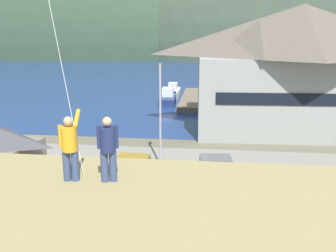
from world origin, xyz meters
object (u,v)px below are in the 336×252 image
at_px(harbor_lodge, 300,65).
at_px(moored_boat_inner_slip, 173,92).
at_px(moored_boat_outer_mooring, 218,96).
at_px(parked_car_lone_by_shed, 217,169).
at_px(parked_car_front_row_red, 132,168).
at_px(parked_car_mid_row_near, 207,220).
at_px(moored_boat_wharfside, 168,98).
at_px(parking_light_pole, 160,109).
at_px(wharf_dock, 193,99).
at_px(parked_car_mid_row_far, 69,207).
at_px(person_companion, 108,147).
at_px(person_kite_flyer, 70,146).

relative_size(harbor_lodge, moored_boat_inner_slip, 3.84).
distance_m(moored_boat_outer_mooring, parked_car_lone_by_shed, 30.39).
bearing_deg(parked_car_lone_by_shed, parked_car_front_row_red, -174.23).
bearing_deg(parked_car_mid_row_near, moored_boat_wharfside, 99.85).
bearing_deg(moored_boat_outer_mooring, parking_light_pole, -99.33).
distance_m(moored_boat_outer_mooring, parked_car_front_row_red, 31.56).
height_order(harbor_lodge, parked_car_lone_by_shed, harbor_lodge).
bearing_deg(parked_car_lone_by_shed, moored_boat_inner_slip, 101.09).
xyz_separation_m(wharf_dock, parked_car_mid_row_far, (-4.67, -36.37, 0.71)).
height_order(parked_car_front_row_red, parked_car_mid_row_far, same).
bearing_deg(person_companion, parked_car_mid_row_near, 73.77).
bearing_deg(parked_car_mid_row_far, parking_light_pole, 69.15).
bearing_deg(parked_car_front_row_red, person_companion, -79.87).
distance_m(moored_boat_wharfside, parked_car_mid_row_far, 35.05).
distance_m(harbor_lodge, moored_boat_outer_mooring, 18.09).
height_order(parked_car_front_row_red, parked_car_lone_by_shed, same).
bearing_deg(parked_car_mid_row_near, harbor_lodge, 69.30).
bearing_deg(parked_car_mid_row_near, parked_car_mid_row_far, 174.90).
xyz_separation_m(harbor_lodge, wharf_dock, (-11.34, 14.40, -6.37)).
distance_m(harbor_lodge, parking_light_pole, 17.58).
height_order(moored_boat_wharfside, person_kite_flyer, person_kite_flyer).
distance_m(moored_boat_inner_slip, person_companion, 49.85).
relative_size(wharf_dock, moored_boat_outer_mooring, 2.09).
bearing_deg(parked_car_front_row_red, parked_car_lone_by_shed, 5.77).
xyz_separation_m(moored_boat_wharfside, parked_car_lone_by_shed, (6.69, -28.27, 0.34)).
distance_m(harbor_lodge, wharf_dock, 19.40).
bearing_deg(parking_light_pole, moored_boat_inner_slip, 94.20).
bearing_deg(parked_car_mid_row_far, person_kite_flyer, -67.30).
bearing_deg(parked_car_lone_by_shed, parked_car_mid_row_near, -93.78).
height_order(moored_boat_wharfside, parked_car_mid_row_near, moored_boat_wharfside).
distance_m(parked_car_mid_row_far, person_companion, 12.39).
bearing_deg(parked_car_mid_row_near, parked_car_lone_by_shed, 86.22).
distance_m(parked_car_front_row_red, parked_car_mid_row_far, 6.54).
xyz_separation_m(harbor_lodge, parked_car_mid_row_far, (-16.01, -21.97, -5.66)).
height_order(moored_boat_outer_mooring, parked_car_lone_by_shed, moored_boat_outer_mooring).
distance_m(wharf_dock, moored_boat_inner_slip, 4.81).
xyz_separation_m(moored_boat_wharfside, moored_boat_inner_slip, (0.19, 4.89, 0.00)).
bearing_deg(person_companion, parked_car_mid_row_far, 117.85).
bearing_deg(parked_car_front_row_red, parked_car_mid_row_far, -109.30).
relative_size(harbor_lodge, parked_car_mid_row_far, 5.07).
xyz_separation_m(harbor_lodge, parked_car_lone_by_shed, (-8.06, -15.22, -5.66)).
distance_m(moored_boat_outer_mooring, person_kite_flyer, 47.24).
distance_m(wharf_dock, moored_boat_outer_mooring, 3.63).
height_order(parked_car_mid_row_near, person_companion, person_companion).
bearing_deg(moored_boat_inner_slip, person_companion, -85.95).
bearing_deg(parked_car_mid_row_far, moored_boat_wharfside, 87.94).
xyz_separation_m(parked_car_mid_row_near, person_kite_flyer, (-3.53, -8.73, 6.49)).
relative_size(moored_boat_wharfside, parked_car_mid_row_far, 1.59).
bearing_deg(person_companion, person_kite_flyer, -176.55).
relative_size(moored_boat_wharfside, person_kite_flyer, 3.68).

